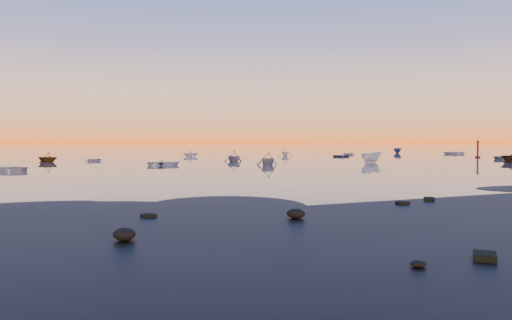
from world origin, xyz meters
TOP-DOWN VIEW (x-y plane):
  - ground at (0.00, 100.00)m, footprint 600.00×600.00m
  - mud_lobes at (0.00, -1.00)m, footprint 140.00×6.00m
  - moored_fleet at (0.00, 53.00)m, footprint 124.00×58.00m
  - boat_near_center at (15.67, 32.78)m, footprint 3.36×4.65m
  - boat_near_right at (0.25, 44.70)m, footprint 3.72×2.17m
  - channel_marker at (47.02, 43.01)m, footprint 0.93×0.93m

SIDE VIEW (x-z plane):
  - ground at x=0.00m, z-range 0.00..0.00m
  - moored_fleet at x=0.00m, z-range -0.60..0.60m
  - boat_near_center at x=15.67m, z-range -0.74..0.74m
  - boat_near_right at x=0.25m, z-range -0.61..0.61m
  - mud_lobes at x=0.00m, z-range -0.03..0.05m
  - channel_marker at x=47.02m, z-range -0.35..2.97m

